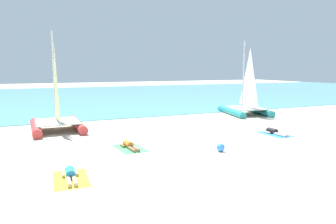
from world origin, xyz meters
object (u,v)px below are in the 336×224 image
object	(u,v)px
sailboat_teal	(246,104)
sunbather_left	(71,174)
towel_middle	(130,148)
beach_ball	(221,147)
sunbather_right	(274,132)
sailboat_red	(57,116)
towel_left	(71,179)
towel_right	(275,134)
sunbather_middle	(129,145)

from	to	relation	value
sailboat_teal	sunbather_left	distance (m)	17.12
towel_middle	beach_ball	distance (m)	4.08
sunbather_left	towel_middle	size ratio (longest dim) A/B	0.82
towel_middle	sunbather_right	xyz separation A→B (m)	(8.20, -0.20, 0.13)
sunbather_left	towel_middle	bearing A→B (deg)	47.59
sailboat_teal	sunbather_right	world-z (taller)	sailboat_teal
sailboat_red	sunbather_right	bearing A→B (deg)	-29.76
sailboat_red	towel_left	xyz separation A→B (m)	(-0.19, -8.71, -0.85)
towel_right	sailboat_teal	bearing A→B (deg)	64.99
towel_left	sunbather_right	distance (m)	11.47
sailboat_red	beach_ball	world-z (taller)	sailboat_red
sunbather_middle	sunbather_right	bearing A→B (deg)	-7.29
towel_right	beach_ball	bearing A→B (deg)	-158.59
sailboat_teal	towel_right	size ratio (longest dim) A/B	3.02
sunbather_middle	towel_left	bearing A→B (deg)	-138.41
sailboat_teal	sunbather_right	bearing A→B (deg)	-103.58
sailboat_red	sunbather_right	xyz separation A→B (m)	(10.93, -5.86, -0.73)
towel_right	sailboat_red	bearing A→B (deg)	151.53
sailboat_teal	towel_middle	distance (m)	13.09
towel_left	sunbather_middle	world-z (taller)	sunbather_middle
sunbather_left	beach_ball	distance (m)	6.45
towel_left	sunbather_middle	distance (m)	4.26
sailboat_teal	sailboat_red	size ratio (longest dim) A/B	1.00
sailboat_red	towel_right	xyz separation A→B (m)	(10.93, -5.93, -0.85)
towel_right	sunbather_right	distance (m)	0.14
sailboat_teal	towel_left	xyz separation A→B (m)	(-14.26, -9.51, -0.85)
towel_middle	beach_ball	size ratio (longest dim) A/B	5.08
towel_left	sunbather_right	bearing A→B (deg)	14.37
sunbather_middle	towel_right	distance (m)	8.22
towel_middle	towel_left	bearing A→B (deg)	-133.68
sailboat_red	towel_middle	bearing A→B (deg)	-65.84
towel_left	beach_ball	world-z (taller)	beach_ball
sailboat_red	towel_middle	world-z (taller)	sailboat_red
towel_left	sailboat_teal	bearing A→B (deg)	33.71
sunbather_left	sunbather_middle	distance (m)	4.21
sunbather_right	beach_ball	world-z (taller)	beach_ball
sailboat_red	towel_right	distance (m)	12.46
towel_middle	towel_right	world-z (taller)	same
sunbather_left	sailboat_red	bearing A→B (deg)	90.65
sailboat_teal	towel_middle	xyz separation A→B (m)	(-11.35, -6.46, -0.85)
towel_right	sunbather_left	bearing A→B (deg)	-166.28
towel_left	sunbather_right	size ratio (longest dim) A/B	1.21
sunbather_left	towel_right	xyz separation A→B (m)	(11.11, 2.71, -0.13)
sunbather_right	towel_right	bearing A→B (deg)	-90.00
towel_middle	sunbather_right	size ratio (longest dim) A/B	1.21
sailboat_red	sunbather_left	distance (m)	8.67
sailboat_teal	beach_ball	distance (m)	11.66
towel_middle	sailboat_red	bearing A→B (deg)	115.72
sailboat_red	sunbather_middle	world-z (taller)	sailboat_red
beach_ball	sunbather_left	bearing A→B (deg)	-172.32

